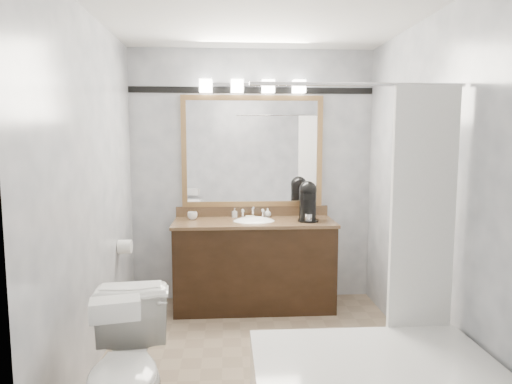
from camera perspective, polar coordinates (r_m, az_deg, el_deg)
room at (r=3.29m, az=0.81°, el=0.07°), size 2.42×2.62×2.52m
vanity at (r=4.44m, az=-0.25°, el=-8.79°), size 1.53×0.58×0.97m
mirror at (r=4.55m, az=-0.46°, el=5.08°), size 1.40×0.04×1.10m
vanity_light_bar at (r=4.52m, az=-0.42°, el=13.11°), size 1.02×0.14×0.12m
accent_stripe at (r=4.58m, az=-0.47°, el=12.61°), size 2.40×0.01×0.06m
bathtub at (r=2.83m, az=14.46°, el=-21.96°), size 1.30×0.75×1.96m
tp_roll at (r=4.13m, az=-16.06°, el=-6.58°), size 0.11×0.12×0.12m
toilet at (r=2.70m, az=-15.80°, el=-20.99°), size 0.51×0.80×0.77m
tissue_box at (r=2.35m, az=-17.20°, el=-13.79°), size 0.26×0.17×0.10m
coffee_maker at (r=4.36m, az=6.50°, el=-1.04°), size 0.20×0.25×0.38m
cup_left at (r=4.46m, az=-7.95°, el=-2.95°), size 0.10×0.10×0.07m
soap_bottle_a at (r=4.53m, az=-2.70°, el=-2.61°), size 0.05×0.06×0.09m
soap_bottle_b at (r=4.55m, az=1.47°, el=-2.59°), size 0.08×0.08×0.09m
soap_bar at (r=4.46m, az=-0.73°, el=-3.17°), size 0.10×0.07×0.03m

